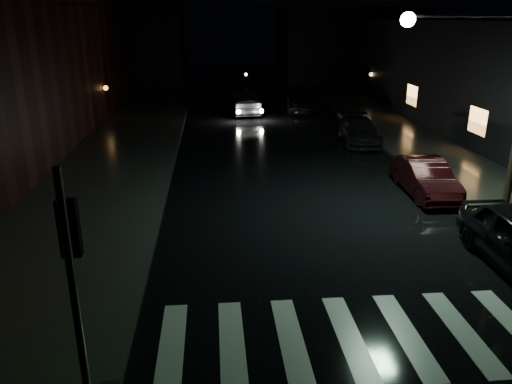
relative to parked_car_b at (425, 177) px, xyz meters
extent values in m
plane|color=black|center=(-7.40, -8.76, -0.65)|extent=(120.00, 120.00, 0.00)
cube|color=#282826|center=(-12.40, 5.24, -0.58)|extent=(6.00, 44.00, 0.15)
cube|color=#282826|center=(2.60, 5.24, -0.58)|extent=(4.00, 44.00, 0.15)
cube|color=black|center=(-17.40, 36.24, 3.35)|extent=(14.00, 10.00, 8.00)
cube|color=black|center=(6.60, 36.24, 2.85)|extent=(14.00, 10.00, 7.00)
cube|color=beige|center=(-4.40, -8.26, -0.65)|extent=(9.00, 3.00, 0.01)
cylinder|color=slate|center=(-9.70, -10.26, 1.60)|extent=(0.12, 0.12, 4.20)
cube|color=black|center=(-9.70, -10.08, 2.75)|extent=(0.28, 0.16, 0.85)
sphere|color=#0CFF33|center=(-9.70, -9.99, 2.50)|extent=(0.20, 0.20, 0.20)
cylinder|color=slate|center=(0.10, -1.76, 5.55)|extent=(4.00, 0.08, 0.08)
sphere|color=#BFFFD8|center=(-1.90, -1.76, 5.45)|extent=(0.44, 0.44, 0.44)
imported|color=black|center=(0.00, 0.00, 0.00)|extent=(1.52, 4.02, 1.31)
imported|color=black|center=(-0.16, 7.99, -0.02)|extent=(2.23, 4.54, 1.27)
imported|color=black|center=(-1.46, 17.20, 0.00)|extent=(2.77, 4.95, 1.31)
imported|color=black|center=(-5.61, 16.60, 0.13)|extent=(2.11, 4.89, 1.57)
camera|label=1|loc=(-7.66, -16.67, 5.54)|focal=35.00mm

